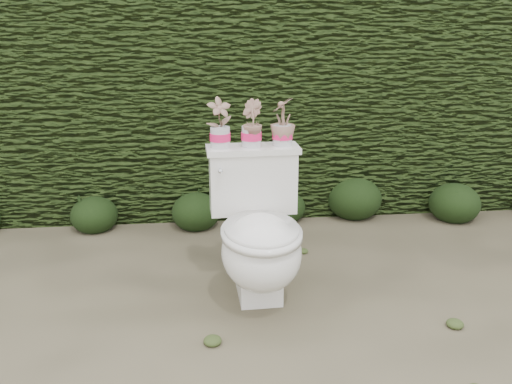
{
  "coord_description": "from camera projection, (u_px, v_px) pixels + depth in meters",
  "views": [
    {
      "loc": [
        -0.19,
        -2.62,
        1.46
      ],
      "look_at": [
        0.09,
        0.1,
        0.55
      ],
      "focal_mm": 38.0,
      "sensor_mm": 36.0,
      "label": 1
    }
  ],
  "objects": [
    {
      "name": "hedge",
      "position": [
        225.0,
        101.0,
        4.21
      ],
      "size": [
        8.0,
        1.0,
        1.6
      ],
      "primitive_type": "cube",
      "color": "#2B3F15",
      "rests_on": "ground"
    },
    {
      "name": "potted_plant_right",
      "position": [
        283.0,
        123.0,
        2.89
      ],
      "size": [
        0.17,
        0.17,
        0.24
      ],
      "primitive_type": "imported",
      "rotation": [
        0.0,
        0.0,
        4.47
      ],
      "color": "#338028",
      "rests_on": "toilet"
    },
    {
      "name": "liriope_clump_5",
      "position": [
        354.0,
        194.0,
        4.05
      ],
      "size": [
        0.41,
        0.41,
        0.33
      ],
      "primitive_type": "ellipsoid",
      "color": "black",
      "rests_on": "ground"
    },
    {
      "name": "liriope_clump_6",
      "position": [
        455.0,
        200.0,
        3.99
      ],
      "size": [
        0.37,
        0.37,
        0.3
      ],
      "primitive_type": "ellipsoid",
      "color": "black",
      "rests_on": "ground"
    },
    {
      "name": "liriope_clump_3",
      "position": [
        196.0,
        208.0,
        3.84
      ],
      "size": [
        0.34,
        0.34,
        0.28
      ],
      "primitive_type": "ellipsoid",
      "color": "black",
      "rests_on": "ground"
    },
    {
      "name": "liriope_clump_2",
      "position": [
        94.0,
        211.0,
        3.8
      ],
      "size": [
        0.33,
        0.33,
        0.26
      ],
      "primitive_type": "ellipsoid",
      "color": "black",
      "rests_on": "ground"
    },
    {
      "name": "toilet",
      "position": [
        259.0,
        236.0,
        2.82
      ],
      "size": [
        0.51,
        0.69,
        0.78
      ],
      "rotation": [
        0.0,
        0.0,
        0.04
      ],
      "color": "silver",
      "rests_on": "ground"
    },
    {
      "name": "liriope_clump_4",
      "position": [
        285.0,
        203.0,
        3.99
      ],
      "size": [
        0.3,
        0.3,
        0.24
      ],
      "primitive_type": "ellipsoid",
      "color": "black",
      "rests_on": "ground"
    },
    {
      "name": "potted_plant_left",
      "position": [
        220.0,
        124.0,
        2.85
      ],
      "size": [
        0.16,
        0.13,
        0.25
      ],
      "primitive_type": "imported",
      "rotation": [
        0.0,
        0.0,
        0.33
      ],
      "color": "#338028",
      "rests_on": "toilet"
    },
    {
      "name": "ground",
      "position": [
        242.0,
        294.0,
        2.96
      ],
      "size": [
        60.0,
        60.0,
        0.0
      ],
      "primitive_type": "plane",
      "color": "#6B634A",
      "rests_on": "ground"
    },
    {
      "name": "potted_plant_center",
      "position": [
        251.0,
        125.0,
        2.87
      ],
      "size": [
        0.14,
        0.16,
        0.24
      ],
      "primitive_type": "imported",
      "rotation": [
        0.0,
        0.0,
        1.94
      ],
      "color": "#338028",
      "rests_on": "toilet"
    }
  ]
}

